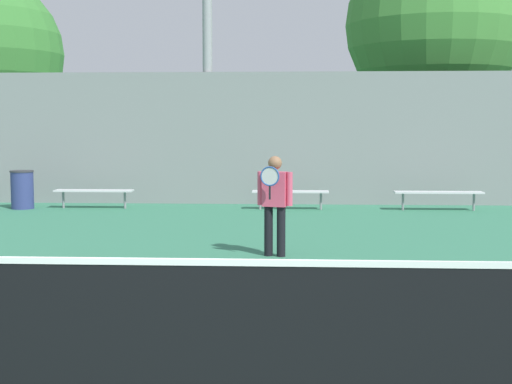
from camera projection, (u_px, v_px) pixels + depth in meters
The scene contains 8 objects.
tennis_net at pixel (159, 327), 5.52m from camera, with size 10.48×0.09×1.09m.
tennis_player at pixel (275, 199), 11.44m from camera, with size 0.57×0.47×1.62m.
bench_courtside_near at pixel (94, 191), 18.16m from camera, with size 1.99×0.40×0.47m.
bench_adjacent_court at pixel (290, 192), 17.89m from camera, with size 1.91×0.40×0.47m.
bench_by_gate at pixel (438, 193), 17.69m from camera, with size 2.18×0.40×0.47m.
trash_bin at pixel (22, 190), 18.07m from camera, with size 0.59×0.59×0.97m.
back_fence at pixel (255, 138), 19.04m from camera, with size 25.18×0.06×3.53m.
tree_green_tall at pixel (434, 26), 22.14m from camera, with size 5.47×5.47×7.94m.
Camera 1 is at (1.04, -5.35, 2.11)m, focal length 50.00 mm.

